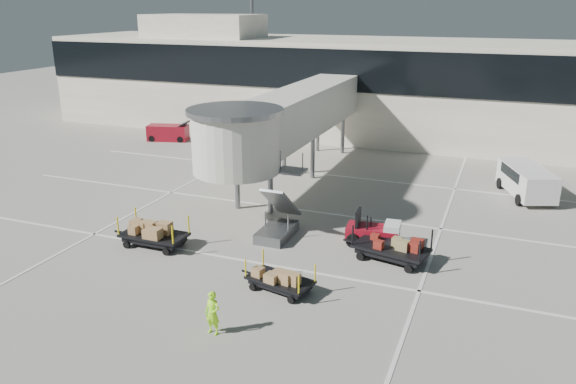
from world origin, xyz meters
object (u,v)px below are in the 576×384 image
at_px(ground_worker, 213,313).
at_px(belt_loader, 168,133).
at_px(baggage_tug, 374,232).
at_px(minivan, 526,179).
at_px(box_cart_near, 280,279).
at_px(suitcase_cart, 390,248).
at_px(box_cart_far, 158,234).

xyz_separation_m(ground_worker, belt_loader, (-17.54, 24.38, -0.15)).
distance_m(baggage_tug, ground_worker, 10.19).
xyz_separation_m(baggage_tug, minivan, (6.72, 10.21, 0.48)).
bearing_deg(minivan, box_cart_near, -140.26).
xyz_separation_m(suitcase_cart, belt_loader, (-22.03, 16.26, 0.09)).
bearing_deg(belt_loader, minivan, -24.36).
xyz_separation_m(suitcase_cart, minivan, (5.66, 11.70, 0.51)).
height_order(baggage_tug, box_cart_far, baggage_tug).
xyz_separation_m(baggage_tug, box_cart_near, (-2.44, -5.89, -0.11)).
relative_size(suitcase_cart, minivan, 0.80).
height_order(suitcase_cart, minivan, minivan).
xyz_separation_m(box_cart_near, belt_loader, (-18.53, 20.67, 0.17)).
height_order(ground_worker, minivan, minivan).
distance_m(box_cart_far, minivan, 21.48).
bearing_deg(baggage_tug, box_cart_near, -117.19).
relative_size(baggage_tug, box_cart_far, 0.68).
xyz_separation_m(baggage_tug, suitcase_cart, (1.06, -1.48, -0.03)).
bearing_deg(baggage_tug, box_cart_far, -161.92).
distance_m(baggage_tug, minivan, 12.23).
xyz_separation_m(box_cart_near, box_cart_far, (-6.98, 1.93, 0.14)).
distance_m(suitcase_cart, box_cart_far, 10.77).
bearing_deg(box_cart_far, suitcase_cart, 13.21).
height_order(baggage_tug, suitcase_cart, baggage_tug).
height_order(baggage_tug, minivan, minivan).
relative_size(baggage_tug, box_cart_near, 0.78).
xyz_separation_m(box_cart_far, ground_worker, (6.00, -5.64, 0.18)).
bearing_deg(box_cart_far, minivan, 41.20).
bearing_deg(belt_loader, box_cart_far, -73.36).
bearing_deg(suitcase_cart, belt_loader, 155.50).
height_order(box_cart_near, minivan, minivan).
bearing_deg(ground_worker, box_cart_far, 144.25).
relative_size(box_cart_far, belt_loader, 1.01).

